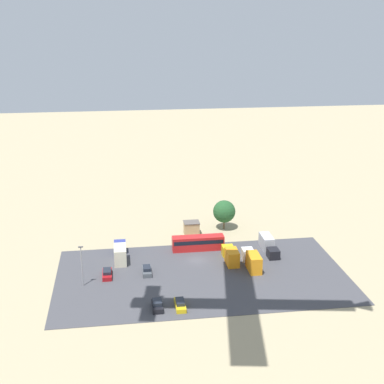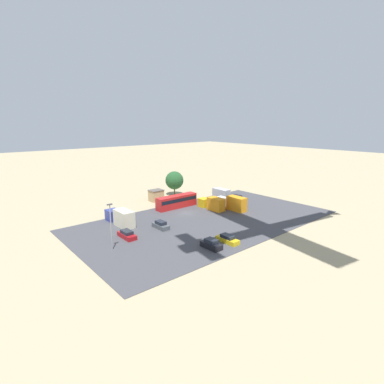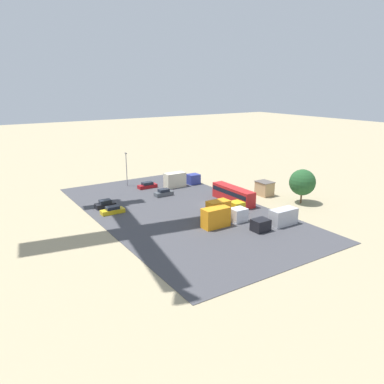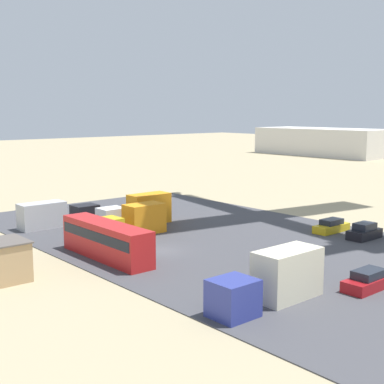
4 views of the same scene
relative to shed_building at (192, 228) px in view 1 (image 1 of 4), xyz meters
The scene contains 14 objects.
ground_plane 14.49m from the shed_building, 86.35° to the left, with size 400.00×400.00×0.00m, color tan.
parking_lot_surface 21.87m from the shed_building, 87.59° to the left, with size 58.11×31.77×0.08m.
shed_building is the anchor object (origin of this frame).
bus 9.21m from the shed_building, 91.08° to the left, with size 11.52×2.52×3.24m.
parked_car_0 34.21m from the shed_building, 78.59° to the left, with size 1.76×4.58×1.44m.
parked_car_1 27.82m from the shed_building, 44.64° to the left, with size 1.85×4.62×1.47m.
parked_car_2 22.76m from the shed_building, 58.57° to the left, with size 1.77×4.20×1.57m.
parked_car_3 35.19m from the shed_building, 72.03° to the left, with size 1.89×4.02×1.66m.
parked_truck_0 20.81m from the shed_building, 34.91° to the left, with size 2.54×9.36×3.52m.
parked_truck_1 17.45m from the shed_building, 110.50° to the left, with size 2.44×7.81×3.21m.
parked_truck_2 19.53m from the shed_building, 142.87° to the left, with size 2.35×9.41×2.93m.
parked_truck_3 21.92m from the shed_building, 116.85° to the left, with size 2.35×9.03×3.52m.
tree_near_shed 9.25m from the shed_building, 163.16° to the right, with size 5.48×5.48×7.25m.
light_pole_lot_centre 33.50m from the shed_building, 43.09° to the left, with size 0.90×0.28×8.24m.
Camera 1 is at (15.56, 103.08, 49.16)m, focal length 50.00 mm.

